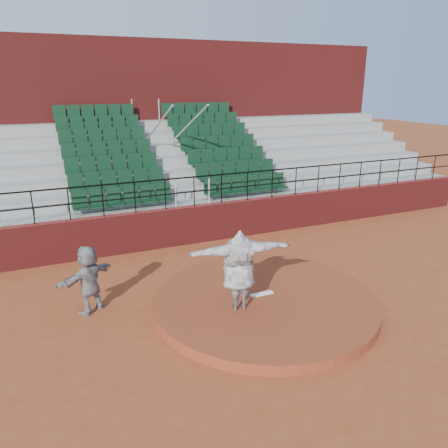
{
  "coord_description": "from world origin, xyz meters",
  "views": [
    {
      "loc": [
        -4.79,
        -8.45,
        5.28
      ],
      "look_at": [
        0.0,
        2.5,
        1.4
      ],
      "focal_mm": 35.0,
      "sensor_mm": 36.0,
      "label": 1
    }
  ],
  "objects": [
    {
      "name": "pitching_rubber",
      "position": [
        0.0,
        0.15,
        0.27
      ],
      "size": [
        0.6,
        0.15,
        0.03
      ],
      "primitive_type": "cube",
      "color": "white",
      "rests_on": "pitchers_mound"
    },
    {
      "name": "wall_railing",
      "position": [
        0.0,
        5.0,
        2.03
      ],
      "size": [
        24.04,
        0.05,
        1.03
      ],
      "color": "black",
      "rests_on": "boundary_wall"
    },
    {
      "name": "press_box_facade",
      "position": [
        0.0,
        12.6,
        3.55
      ],
      "size": [
        24.0,
        3.0,
        7.1
      ],
      "primitive_type": "cube",
      "color": "maroon",
      "rests_on": "ground"
    },
    {
      "name": "pitcher",
      "position": [
        -0.82,
        -0.23,
        1.22
      ],
      "size": [
        2.44,
        1.0,
        1.93
      ],
      "primitive_type": "imported",
      "rotation": [
        0.0,
        0.0,
        2.99
      ],
      "color": "black",
      "rests_on": "pitchers_mound"
    },
    {
      "name": "seating_deck",
      "position": [
        0.0,
        8.65,
        1.44
      ],
      "size": [
        24.0,
        5.97,
        4.63
      ],
      "color": "gray",
      "rests_on": "ground"
    },
    {
      "name": "pitchers_mound",
      "position": [
        0.0,
        0.0,
        0.12
      ],
      "size": [
        5.5,
        5.5,
        0.25
      ],
      "primitive_type": "cylinder",
      "color": "brown",
      "rests_on": "ground"
    },
    {
      "name": "boundary_wall",
      "position": [
        0.0,
        5.0,
        0.65
      ],
      "size": [
        24.0,
        0.3,
        1.3
      ],
      "primitive_type": "cube",
      "color": "maroon",
      "rests_on": "ground"
    },
    {
      "name": "ground",
      "position": [
        0.0,
        0.0,
        0.0
      ],
      "size": [
        90.0,
        90.0,
        0.0
      ],
      "primitive_type": "plane",
      "color": "brown",
      "rests_on": "ground"
    },
    {
      "name": "fielder",
      "position": [
        -3.95,
        1.49,
        0.84
      ],
      "size": [
        1.58,
        1.25,
        1.68
      ],
      "primitive_type": "imported",
      "rotation": [
        0.0,
        0.0,
        3.71
      ],
      "color": "black",
      "rests_on": "ground"
    }
  ]
}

